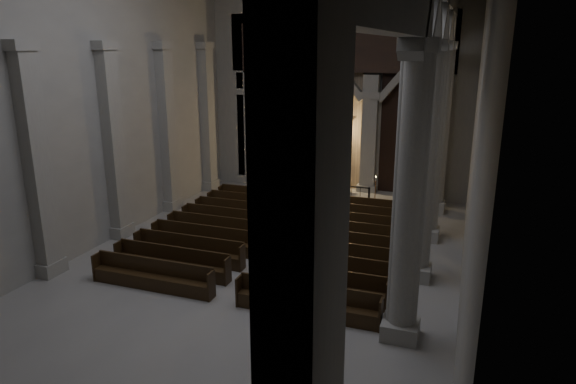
% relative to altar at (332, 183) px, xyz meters
% --- Properties ---
extents(room, '(24.00, 24.10, 12.00)m').
position_rel_altar_xyz_m(room, '(-0.03, -10.64, 6.96)').
color(room, gray).
rests_on(room, ground).
extents(sanctuary_wall, '(14.00, 0.77, 12.00)m').
position_rel_altar_xyz_m(sanctuary_wall, '(-0.03, 0.90, 5.97)').
color(sanctuary_wall, '#98968E').
rests_on(sanctuary_wall, ground).
extents(right_arcade, '(1.00, 24.00, 12.00)m').
position_rel_altar_xyz_m(right_arcade, '(5.47, -9.31, 7.19)').
color(right_arcade, '#98968E').
rests_on(right_arcade, ground).
extents(left_pilasters, '(0.60, 13.00, 8.03)m').
position_rel_altar_xyz_m(left_pilasters, '(-6.78, -7.14, 3.27)').
color(left_pilasters, '#98968E').
rests_on(left_pilasters, ground).
extents(sanctuary_step, '(8.50, 2.60, 0.15)m').
position_rel_altar_xyz_m(sanctuary_step, '(-0.03, -0.04, -0.57)').
color(sanctuary_step, '#98968E').
rests_on(sanctuary_step, ground).
extents(altar, '(1.92, 0.77, 0.98)m').
position_rel_altar_xyz_m(altar, '(0.00, 0.00, 0.00)').
color(altar, '#BDB7A6').
rests_on(altar, sanctuary_step).
extents(altar_rail, '(4.67, 0.09, 0.92)m').
position_rel_altar_xyz_m(altar_rail, '(-0.03, -1.12, -0.03)').
color(altar_rail, black).
rests_on(altar_rail, ground).
extents(candle_stand_left, '(0.27, 0.27, 1.60)m').
position_rel_altar_xyz_m(candle_stand_left, '(-3.33, -0.93, -0.21)').
color(candle_stand_left, '#925C2C').
rests_on(candle_stand_left, ground).
extents(candle_stand_right, '(0.26, 0.26, 1.55)m').
position_rel_altar_xyz_m(candle_stand_right, '(2.58, -1.21, -0.22)').
color(candle_stand_right, '#925C2C').
rests_on(candle_stand_right, ground).
extents(pews, '(9.88, 9.91, 1.00)m').
position_rel_altar_xyz_m(pews, '(-0.03, -8.17, -0.32)').
color(pews, black).
rests_on(pews, ground).
extents(worshipper, '(0.46, 0.33, 1.19)m').
position_rel_altar_xyz_m(worshipper, '(0.41, -4.43, -0.05)').
color(worshipper, black).
rests_on(worshipper, ground).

